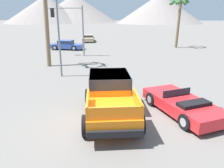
# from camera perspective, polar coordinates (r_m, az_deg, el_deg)

# --- Properties ---
(ground_plane) EXTENTS (320.00, 320.00, 0.00)m
(ground_plane) POSITION_cam_1_polar(r_m,az_deg,el_deg) (9.67, -0.60, -9.78)
(ground_plane) COLOR slate
(orange_pickup_truck) EXTENTS (2.88, 5.31, 1.81)m
(orange_pickup_truck) POSITION_cam_1_polar(r_m,az_deg,el_deg) (9.98, -0.54, -2.37)
(orange_pickup_truck) COLOR orange
(orange_pickup_truck) RESTS_ON ground_plane
(red_convertible_car) EXTENTS (3.46, 4.66, 1.04)m
(red_convertible_car) POSITION_cam_1_polar(r_m,az_deg,el_deg) (10.78, 17.91, -5.13)
(red_convertible_car) COLOR red
(red_convertible_car) RESTS_ON ground_plane
(parked_car_blue) EXTENTS (4.35, 2.26, 1.20)m
(parked_car_blue) POSITION_cam_1_polar(r_m,az_deg,el_deg) (29.87, -11.81, 9.99)
(parked_car_blue) COLOR #334C9E
(parked_car_blue) RESTS_ON ground_plane
(parked_car_tan) EXTENTS (2.46, 4.72, 1.14)m
(parked_car_tan) POSITION_cam_1_polar(r_m,az_deg,el_deg) (38.16, -6.20, 11.84)
(parked_car_tan) COLOR tan
(parked_car_tan) RESTS_ON ground_plane
(traffic_light_main) EXTENTS (3.77, 0.38, 5.35)m
(traffic_light_main) POSITION_cam_1_polar(r_m,az_deg,el_deg) (24.87, -11.10, 15.81)
(traffic_light_main) COLOR slate
(traffic_light_main) RESTS_ON ground_plane
(street_lamp_post) EXTENTS (0.90, 0.24, 8.63)m
(street_lamp_post) POSITION_cam_1_polar(r_m,az_deg,el_deg) (16.37, -14.29, 19.50)
(street_lamp_post) COLOR slate
(street_lamp_post) RESTS_ON ground_plane
(palm_tree_short) EXTENTS (2.89, 2.93, 6.95)m
(palm_tree_short) POSITION_cam_1_polar(r_m,az_deg,el_deg) (32.07, 17.12, 18.45)
(palm_tree_short) COLOR brown
(palm_tree_short) RESTS_ON ground_plane
(distant_mountain_range) EXTENTS (101.38, 55.40, 15.01)m
(distant_mountain_range) POSITION_cam_1_polar(r_m,az_deg,el_deg) (123.17, -5.26, 18.98)
(distant_mountain_range) COLOR gray
(distant_mountain_range) RESTS_ON ground_plane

